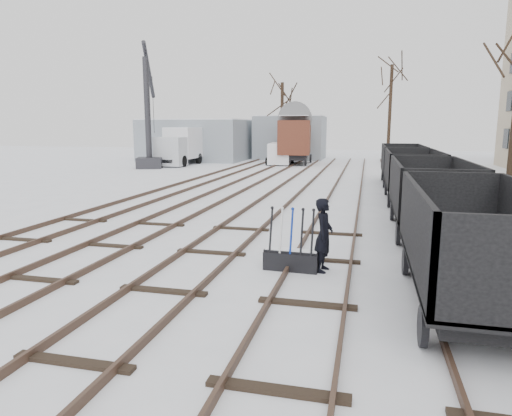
{
  "coord_description": "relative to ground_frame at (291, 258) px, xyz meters",
  "views": [
    {
      "loc": [
        4.01,
        -8.3,
        3.4
      ],
      "look_at": [
        1.11,
        3.58,
        1.2
      ],
      "focal_mm": 32.0,
      "sensor_mm": 36.0,
      "label": 1
    }
  ],
  "objects": [
    {
      "name": "freight_wagon_a",
      "position": [
        3.66,
        -1.5,
        0.6
      ],
      "size": [
        2.27,
        5.67,
        2.31
      ],
      "color": "black",
      "rests_on": "ground"
    },
    {
      "name": "shed_left",
      "position": [
        -15.34,
        33.9,
        1.76
      ],
      "size": [
        10.0,
        8.0,
        4.1
      ],
      "color": "#8A949C",
      "rests_on": "ground"
    },
    {
      "name": "shed_right",
      "position": [
        -6.34,
        37.9,
        1.96
      ],
      "size": [
        7.0,
        6.0,
        4.5
      ],
      "color": "#8A949C",
      "rests_on": "ground"
    },
    {
      "name": "worker",
      "position": [
        0.75,
        0.1,
        0.59
      ],
      "size": [
        0.48,
        0.68,
        1.75
      ],
      "primitive_type": "imported",
      "rotation": [
        0.0,
        0.0,
        1.48
      ],
      "color": "black",
      "rests_on": "ground"
    },
    {
      "name": "ground",
      "position": [
        -2.34,
        -2.1,
        -0.28
      ],
      "size": [
        120.0,
        120.0,
        0.0
      ],
      "primitive_type": "plane",
      "color": "white",
      "rests_on": "ground"
    },
    {
      "name": "ground_frame",
      "position": [
        0.0,
        0.0,
        0.0
      ],
      "size": [
        1.32,
        0.48,
        1.49
      ],
      "rotation": [
        0.0,
        0.0,
        -0.05
      ],
      "color": "black",
      "rests_on": "ground"
    },
    {
      "name": "tree_far_right",
      "position": [
        3.48,
        34.02,
        4.17
      ],
      "size": [
        0.3,
        0.3,
        8.9
      ],
      "primitive_type": "cylinder",
      "color": "black",
      "rests_on": "ground"
    },
    {
      "name": "tree_far_left",
      "position": [
        -6.13,
        31.61,
        3.38
      ],
      "size": [
        0.3,
        0.3,
        7.32
      ],
      "primitive_type": "cylinder",
      "color": "black",
      "rests_on": "ground"
    },
    {
      "name": "box_van_wagon",
      "position": [
        -4.78,
        30.83,
        2.23
      ],
      "size": [
        3.54,
        5.92,
        4.31
      ],
      "rotation": [
        0.0,
        0.0,
        0.1
      ],
      "color": "black",
      "rests_on": "ground"
    },
    {
      "name": "panel_van",
      "position": [
        -6.03,
        30.31,
        0.71
      ],
      "size": [
        2.31,
        4.5,
        1.91
      ],
      "rotation": [
        0.0,
        0.0,
        0.1
      ],
      "color": "white",
      "rests_on": "ground"
    },
    {
      "name": "lorry",
      "position": [
        -14.5,
        28.14,
        1.42
      ],
      "size": [
        2.49,
        7.33,
        3.3
      ],
      "rotation": [
        0.0,
        0.0,
        -0.02
      ],
      "color": "black",
      "rests_on": "ground"
    },
    {
      "name": "freight_wagon_b",
      "position": [
        3.66,
        4.9,
        0.6
      ],
      "size": [
        2.27,
        5.67,
        2.31
      ],
      "color": "black",
      "rests_on": "ground"
    },
    {
      "name": "freight_wagon_c",
      "position": [
        3.66,
        11.3,
        0.6
      ],
      "size": [
        2.27,
        5.67,
        2.31
      ],
      "color": "black",
      "rests_on": "ground"
    },
    {
      "name": "tracks",
      "position": [
        -2.34,
        11.57,
        -0.21
      ],
      "size": [
        13.9,
        52.0,
        0.16
      ],
      "color": "black",
      "rests_on": "ground"
    },
    {
      "name": "freight_wagon_d",
      "position": [
        3.66,
        17.7,
        0.6
      ],
      "size": [
        2.27,
        5.67,
        2.31
      ],
      "color": "black",
      "rests_on": "ground"
    },
    {
      "name": "crane",
      "position": [
        -15.73,
        24.18,
        2.33
      ],
      "size": [
        2.53,
        5.94,
        9.95
      ],
      "rotation": [
        0.0,
        0.0,
        0.35
      ],
      "color": "#2A2A2F",
      "rests_on": "ground"
    }
  ]
}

